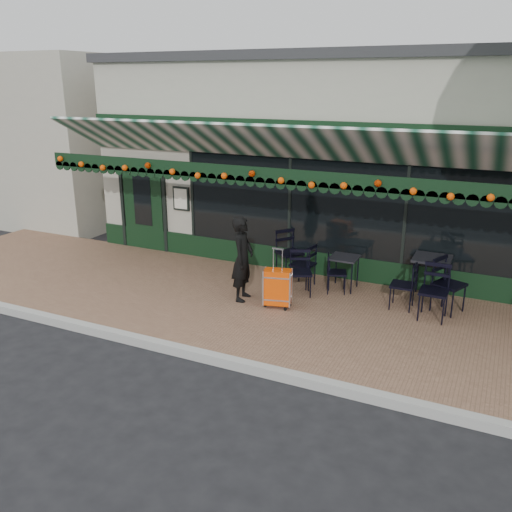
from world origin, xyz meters
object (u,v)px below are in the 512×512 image
at_px(chair_a_left, 403,286).
at_px(chair_a_right, 449,285).
at_px(chair_b_front, 301,273).
at_px(cafe_table_b, 344,260).
at_px(woman, 243,259).
at_px(chair_b_right, 337,273).
at_px(cafe_table_a, 432,262).
at_px(chair_a_front, 434,292).
at_px(chair_solo, 290,253).
at_px(chair_b_left, 303,265).
at_px(suitcase, 277,288).

xyz_separation_m(chair_a_left, chair_a_right, (0.77, 0.20, 0.07)).
bearing_deg(chair_b_front, cafe_table_b, 19.13).
height_order(cafe_table_b, chair_b_front, chair_b_front).
bearing_deg(woman, chair_b_right, -61.25).
bearing_deg(cafe_table_a, chair_b_front, -160.13).
height_order(chair_a_front, chair_solo, chair_solo).
bearing_deg(chair_b_front, chair_b_left, 79.32).
height_order(woman, suitcase, woman).
relative_size(cafe_table_b, chair_solo, 0.67).
height_order(woman, chair_b_right, woman).
bearing_deg(suitcase, chair_b_right, 43.16).
distance_m(cafe_table_b, chair_a_left, 1.34).
distance_m(woman, chair_a_left, 2.95).
xyz_separation_m(cafe_table_a, chair_a_front, (0.18, -0.90, -0.26)).
bearing_deg(chair_a_left, woman, -73.91).
bearing_deg(chair_a_front, chair_b_front, 179.01).
height_order(suitcase, cafe_table_a, suitcase).
distance_m(cafe_table_b, chair_b_left, 0.83).
height_order(woman, chair_b_left, woman).
bearing_deg(chair_b_right, cafe_table_a, -95.81).
bearing_deg(chair_a_front, cafe_table_b, 158.63).
xyz_separation_m(suitcase, cafe_table_a, (2.45, 1.57, 0.37)).
bearing_deg(chair_a_left, chair_a_right, 103.71).
height_order(chair_b_left, chair_solo, chair_solo).
xyz_separation_m(suitcase, chair_a_left, (2.06, 0.92, 0.06)).
relative_size(cafe_table_a, chair_a_front, 0.85).
bearing_deg(woman, chair_solo, -18.80).
distance_m(chair_a_left, chair_b_front, 1.91).
xyz_separation_m(woman, chair_a_left, (2.80, 0.85, -0.37)).
bearing_deg(chair_b_front, chair_a_right, -17.93).
height_order(chair_a_left, chair_b_right, chair_a_left).
bearing_deg(cafe_table_a, suitcase, -147.38).
distance_m(cafe_table_a, chair_a_left, 0.82).
xyz_separation_m(woman, chair_a_front, (3.37, 0.60, -0.31)).
bearing_deg(cafe_table_b, chair_a_left, -21.35).
bearing_deg(cafe_table_b, chair_b_right, -107.49).
height_order(chair_b_right, chair_b_front, chair_b_front).
height_order(cafe_table_a, chair_b_left, chair_b_left).
xyz_separation_m(cafe_table_b, chair_solo, (-1.25, 0.25, -0.10)).
xyz_separation_m(cafe_table_b, chair_b_front, (-0.66, -0.66, -0.16)).
distance_m(cafe_table_a, cafe_table_b, 1.64).
bearing_deg(chair_b_left, chair_b_front, 23.43).
bearing_deg(chair_a_right, chair_b_left, 111.12).
relative_size(chair_b_right, chair_solo, 0.80).
xyz_separation_m(woman, chair_b_front, (0.90, 0.67, -0.36)).
xyz_separation_m(suitcase, cafe_table_b, (0.82, 1.40, 0.22)).
xyz_separation_m(woman, suitcase, (0.74, -0.07, -0.43)).
bearing_deg(chair_solo, chair_a_front, -70.10).
distance_m(chair_a_front, chair_solo, 3.22).
height_order(chair_a_front, chair_b_front, chair_a_front).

